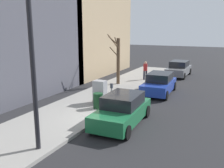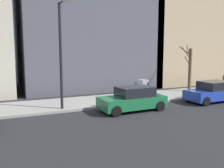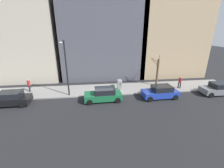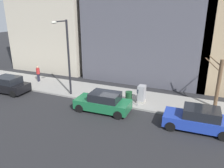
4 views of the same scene
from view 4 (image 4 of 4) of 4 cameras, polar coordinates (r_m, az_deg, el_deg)
ground_plane at (r=17.92m, az=-0.25°, el=-5.58°), size 120.00×120.00×0.00m
sidewalk at (r=19.59m, az=2.09°, el=-3.16°), size 4.00×36.00×0.15m
parked_car_blue at (r=15.25m, az=21.57°, el=-8.52°), size 2.06×4.27×1.52m
parked_car_green at (r=16.67m, az=-2.27°, el=-4.77°), size 2.05×4.26×1.52m
parked_car_black at (r=22.76m, az=-25.67°, el=-0.14°), size 1.99×4.23×1.52m
parking_meter at (r=17.27m, az=6.67°, el=-3.14°), size 0.14×0.10×1.35m
utility_box at (r=18.06m, az=7.73°, el=-2.63°), size 0.83×0.61×1.43m
streetlamp at (r=18.96m, az=-11.81°, el=8.14°), size 1.97×0.32×6.50m
bare_tree at (r=18.37m, az=26.06°, el=0.42°), size 1.62×1.90×4.11m
trash_bin at (r=18.06m, az=4.38°, el=-3.36°), size 0.56×0.56×0.90m
pedestrian_midblock at (r=24.41m, az=-18.74°, el=2.80°), size 0.39×0.36×1.66m
office_tower_right at (r=31.21m, az=-12.94°, el=20.53°), size 9.89×9.89×17.17m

